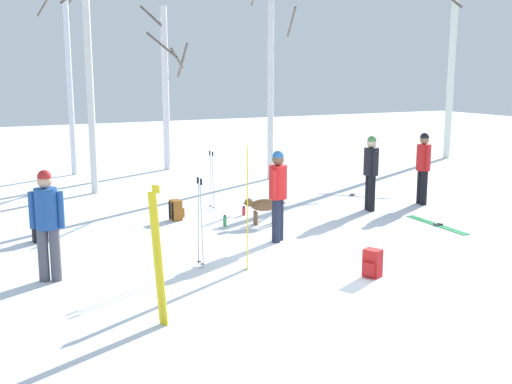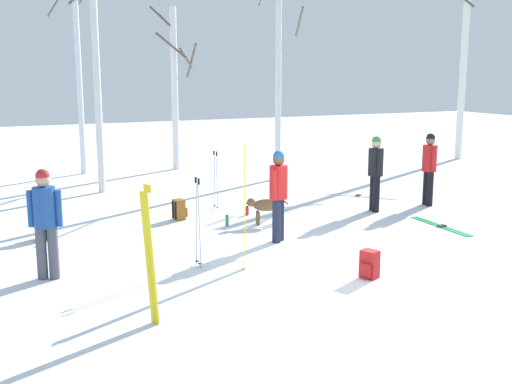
{
  "view_description": "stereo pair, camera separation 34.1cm",
  "coord_description": "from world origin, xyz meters",
  "px_view_note": "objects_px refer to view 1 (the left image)",
  "views": [
    {
      "loc": [
        -5.5,
        -8.11,
        3.17
      ],
      "look_at": [
        -0.49,
        1.86,
        1.0
      ],
      "focal_mm": 44.21,
      "sensor_mm": 36.0,
      "label": 1
    },
    {
      "loc": [
        -5.2,
        -8.26,
        3.17
      ],
      "look_at": [
        -0.49,
        1.86,
        1.0
      ],
      "focal_mm": 44.21,
      "sensor_mm": 36.0,
      "label": 2
    }
  ],
  "objects_px": {
    "backpack_2": "(40,230)",
    "birch_tree_1": "(87,29)",
    "ski_pair_lying_0": "(437,225)",
    "birch_tree_3": "(166,85)",
    "birch_tree_5": "(452,52)",
    "birch_tree_4": "(271,55)",
    "dog": "(263,206)",
    "backpack_0": "(372,263)",
    "ski_pair_lying_1": "(354,196)",
    "birch_tree_2": "(67,39)",
    "ski_pair_planted_0": "(158,256)",
    "ski_poles_0": "(200,220)",
    "ski_poles_1": "(212,179)",
    "person_2": "(47,218)",
    "person_3": "(423,164)",
    "person_0": "(371,168)",
    "water_bottle_1": "(225,221)",
    "person_1": "(278,190)",
    "backpack_1": "(176,210)",
    "ski_pair_planted_1": "(247,209)",
    "water_bottle_0": "(244,211)"
  },
  "relations": [
    {
      "from": "backpack_2",
      "to": "birch_tree_1",
      "type": "height_order",
      "value": "birch_tree_1"
    },
    {
      "from": "ski_pair_lying_0",
      "to": "birch_tree_3",
      "type": "xyz_separation_m",
      "value": [
        -2.56,
        9.61,
        2.69
      ]
    },
    {
      "from": "backpack_2",
      "to": "birch_tree_5",
      "type": "bearing_deg",
      "value": 19.35
    },
    {
      "from": "birch_tree_3",
      "to": "birch_tree_4",
      "type": "bearing_deg",
      "value": -54.68
    },
    {
      "from": "dog",
      "to": "backpack_0",
      "type": "xyz_separation_m",
      "value": [
        -0.04,
        -3.78,
        -0.17
      ]
    },
    {
      "from": "ski_pair_lying_1",
      "to": "birch_tree_2",
      "type": "relative_size",
      "value": 0.2
    },
    {
      "from": "ski_pair_planted_0",
      "to": "ski_poles_0",
      "type": "xyz_separation_m",
      "value": [
        1.34,
        1.95,
        -0.1
      ]
    },
    {
      "from": "ski_poles_0",
      "to": "birch_tree_3",
      "type": "bearing_deg",
      "value": 74.06
    },
    {
      "from": "ski_poles_1",
      "to": "birch_tree_3",
      "type": "distance_m",
      "value": 6.56
    },
    {
      "from": "person_2",
      "to": "ski_pair_lying_0",
      "type": "relative_size",
      "value": 0.96
    },
    {
      "from": "person_3",
      "to": "dog",
      "type": "relative_size",
      "value": 1.98
    },
    {
      "from": "person_2",
      "to": "ski_pair_lying_1",
      "type": "relative_size",
      "value": 1.13
    },
    {
      "from": "person_0",
      "to": "birch_tree_4",
      "type": "relative_size",
      "value": 0.25
    },
    {
      "from": "backpack_0",
      "to": "water_bottle_1",
      "type": "distance_m",
      "value": 4.05
    },
    {
      "from": "ski_pair_planted_0",
      "to": "birch_tree_4",
      "type": "relative_size",
      "value": 0.26
    },
    {
      "from": "person_1",
      "to": "backpack_1",
      "type": "bearing_deg",
      "value": 114.67
    },
    {
      "from": "ski_pair_lying_1",
      "to": "birch_tree_1",
      "type": "bearing_deg",
      "value": 149.78
    },
    {
      "from": "ski_pair_planted_1",
      "to": "water_bottle_1",
      "type": "relative_size",
      "value": 8.59
    },
    {
      "from": "ski_pair_lying_0",
      "to": "backpack_1",
      "type": "relative_size",
      "value": 4.08
    },
    {
      "from": "water_bottle_0",
      "to": "birch_tree_3",
      "type": "distance_m",
      "value": 7.49
    },
    {
      "from": "water_bottle_0",
      "to": "birch_tree_5",
      "type": "relative_size",
      "value": 0.03
    },
    {
      "from": "person_1",
      "to": "ski_pair_planted_1",
      "type": "relative_size",
      "value": 0.85
    },
    {
      "from": "ski_pair_lying_0",
      "to": "person_2",
      "type": "bearing_deg",
      "value": -179.7
    },
    {
      "from": "backpack_2",
      "to": "birch_tree_1",
      "type": "bearing_deg",
      "value": 65.42
    },
    {
      "from": "ski_poles_1",
      "to": "backpack_1",
      "type": "bearing_deg",
      "value": -151.56
    },
    {
      "from": "person_1",
      "to": "birch_tree_4",
      "type": "bearing_deg",
      "value": 63.04
    },
    {
      "from": "birch_tree_4",
      "to": "water_bottle_1",
      "type": "bearing_deg",
      "value": -127.3
    },
    {
      "from": "ski_pair_lying_0",
      "to": "ski_poles_0",
      "type": "distance_m",
      "value": 5.51
    },
    {
      "from": "ski_pair_planted_0",
      "to": "birch_tree_2",
      "type": "distance_m",
      "value": 12.81
    },
    {
      "from": "backpack_1",
      "to": "ski_pair_planted_1",
      "type": "bearing_deg",
      "value": -91.88
    },
    {
      "from": "person_3",
      "to": "water_bottle_1",
      "type": "distance_m",
      "value": 5.18
    },
    {
      "from": "ski_pair_planted_0",
      "to": "ski_pair_lying_0",
      "type": "relative_size",
      "value": 1.0
    },
    {
      "from": "ski_poles_1",
      "to": "birch_tree_2",
      "type": "distance_m",
      "value": 7.56
    },
    {
      "from": "person_2",
      "to": "ski_pair_lying_0",
      "type": "distance_m",
      "value": 7.8
    },
    {
      "from": "ski_pair_planted_0",
      "to": "ski_poles_0",
      "type": "distance_m",
      "value": 2.37
    },
    {
      "from": "person_2",
      "to": "ski_pair_planted_0",
      "type": "xyz_separation_m",
      "value": [
        0.97,
        -2.34,
        -0.09
      ]
    },
    {
      "from": "ski_poles_0",
      "to": "ski_pair_planted_0",
      "type": "bearing_deg",
      "value": -124.46
    },
    {
      "from": "backpack_0",
      "to": "birch_tree_1",
      "type": "bearing_deg",
      "value": 104.87
    },
    {
      "from": "water_bottle_1",
      "to": "birch_tree_4",
      "type": "xyz_separation_m",
      "value": [
        3.57,
        4.68,
        3.47
      ]
    },
    {
      "from": "backpack_0",
      "to": "birch_tree_1",
      "type": "distance_m",
      "value": 9.93
    },
    {
      "from": "backpack_1",
      "to": "birch_tree_5",
      "type": "distance_m",
      "value": 13.51
    },
    {
      "from": "backpack_0",
      "to": "birch_tree_1",
      "type": "height_order",
      "value": "birch_tree_1"
    },
    {
      "from": "birch_tree_1",
      "to": "backpack_0",
      "type": "bearing_deg",
      "value": -75.13
    },
    {
      "from": "person_2",
      "to": "ski_pair_planted_1",
      "type": "bearing_deg",
      "value": -16.29
    },
    {
      "from": "ski_poles_1",
      "to": "birch_tree_2",
      "type": "bearing_deg",
      "value": 105.95
    },
    {
      "from": "water_bottle_0",
      "to": "person_0",
      "type": "bearing_deg",
      "value": -16.73
    },
    {
      "from": "birch_tree_1",
      "to": "birch_tree_4",
      "type": "distance_m",
      "value": 5.2
    },
    {
      "from": "ski_poles_1",
      "to": "person_3",
      "type": "bearing_deg",
      "value": -19.37
    },
    {
      "from": "dog",
      "to": "ski_poles_0",
      "type": "distance_m",
      "value": 3.11
    },
    {
      "from": "person_2",
      "to": "dog",
      "type": "height_order",
      "value": "person_2"
    }
  ]
}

